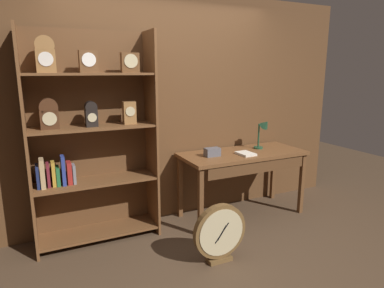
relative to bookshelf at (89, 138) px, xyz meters
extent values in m
plane|color=#4C3826|center=(0.94, -1.11, -1.09)|extent=(10.00, 10.00, 0.00)
cube|color=brown|center=(0.94, 0.22, 0.21)|extent=(4.80, 0.05, 2.60)
cube|color=brown|center=(-0.56, -0.04, -0.02)|extent=(0.02, 0.40, 2.14)
cube|color=brown|center=(0.64, -0.04, -0.02)|extent=(0.03, 0.40, 2.14)
cube|color=brown|center=(0.04, 0.15, -0.02)|extent=(1.22, 0.01, 2.14)
cube|color=brown|center=(0.04, -0.04, -1.00)|extent=(1.17, 0.38, 0.02)
cube|color=brown|center=(0.04, -0.04, -0.45)|extent=(1.17, 0.38, 0.02)
cube|color=brown|center=(0.04, -0.04, 0.11)|extent=(1.17, 0.38, 0.02)
cube|color=brown|center=(0.04, -0.04, 0.62)|extent=(1.17, 0.38, 0.02)
cube|color=olive|center=(-0.34, -0.03, 0.74)|extent=(0.17, 0.09, 0.21)
cylinder|color=olive|center=(-0.34, -0.03, 0.87)|extent=(0.17, 0.09, 0.17)
cylinder|color=silver|center=(-0.34, -0.08, 0.75)|extent=(0.13, 0.01, 0.13)
cube|color=#472816|center=(-0.35, -0.04, 0.21)|extent=(0.16, 0.08, 0.18)
cylinder|color=#472816|center=(-0.35, -0.04, 0.32)|extent=(0.16, 0.08, 0.16)
cylinder|color=#C6B78C|center=(-0.35, -0.09, 0.22)|extent=(0.12, 0.01, 0.12)
cube|color=brown|center=(0.03, -0.06, 0.73)|extent=(0.17, 0.08, 0.21)
cylinder|color=white|center=(0.03, -0.11, 0.75)|extent=(0.13, 0.01, 0.13)
cube|color=black|center=(0.03, -0.06, 0.20)|extent=(0.11, 0.10, 0.16)
cylinder|color=black|center=(0.03, -0.06, 0.31)|extent=(0.11, 0.10, 0.11)
cylinder|color=#C6B78C|center=(0.03, -0.11, 0.21)|extent=(0.09, 0.01, 0.09)
cube|color=brown|center=(0.43, -0.07, 0.73)|extent=(0.18, 0.08, 0.19)
cylinder|color=#C6B78C|center=(0.43, -0.11, 0.74)|extent=(0.13, 0.01, 0.13)
cube|color=olive|center=(0.40, -0.06, 0.23)|extent=(0.13, 0.08, 0.23)
cylinder|color=#C6B78C|center=(0.40, -0.10, 0.25)|extent=(0.10, 0.01, 0.10)
cube|color=#19234C|center=(-0.50, -0.03, -0.33)|extent=(0.03, 0.16, 0.22)
cube|color=tan|center=(-0.45, -0.05, -0.30)|extent=(0.04, 0.16, 0.28)
cube|color=maroon|center=(-0.40, -0.03, -0.32)|extent=(0.03, 0.14, 0.23)
cube|color=#B78C2D|center=(-0.36, -0.04, -0.32)|extent=(0.03, 0.12, 0.24)
cube|color=#236638|center=(-0.32, -0.02, -0.35)|extent=(0.03, 0.17, 0.18)
cube|color=navy|center=(-0.27, -0.04, -0.29)|extent=(0.03, 0.14, 0.29)
cube|color=maroon|center=(-0.21, -0.03, -0.33)|extent=(0.04, 0.13, 0.22)
cube|color=slate|center=(-0.17, -0.04, -0.34)|extent=(0.03, 0.13, 0.19)
cube|color=brown|center=(1.73, -0.16, -0.32)|extent=(1.50, 0.64, 0.04)
cube|color=brown|center=(1.03, -0.43, -0.71)|extent=(0.05, 0.05, 0.75)
cube|color=brown|center=(2.43, -0.43, -0.71)|extent=(0.05, 0.05, 0.75)
cube|color=brown|center=(1.03, 0.11, -0.71)|extent=(0.05, 0.05, 0.75)
cube|color=brown|center=(2.43, 0.11, -0.71)|extent=(0.05, 0.05, 0.75)
cube|color=#55351C|center=(1.73, -0.46, -0.41)|extent=(1.27, 0.03, 0.12)
cylinder|color=#1E472D|center=(2.02, -0.07, -0.29)|extent=(0.11, 0.11, 0.02)
cylinder|color=#1E472D|center=(2.02, -0.07, -0.13)|extent=(0.02, 0.02, 0.29)
cone|color=#1E472D|center=(2.08, -0.12, 0.01)|extent=(0.14, 0.16, 0.14)
cube|color=#595960|center=(1.31, -0.17, -0.25)|extent=(0.17, 0.10, 0.10)
cube|color=silver|center=(1.69, -0.27, -0.29)|extent=(0.17, 0.23, 0.02)
cube|color=brown|center=(0.96, -0.95, -1.07)|extent=(0.23, 0.11, 0.04)
cylinder|color=brown|center=(0.96, -0.95, -0.79)|extent=(0.52, 0.06, 0.52)
cylinder|color=#C6B78C|center=(0.96, -0.98, -0.79)|extent=(0.45, 0.01, 0.45)
cube|color=black|center=(0.96, -0.99, -0.79)|extent=(0.10, 0.01, 0.14)
cube|color=black|center=(0.96, -0.99, -0.79)|extent=(0.14, 0.01, 0.18)
camera|label=1|loc=(-0.49, -3.40, 0.66)|focal=31.45mm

